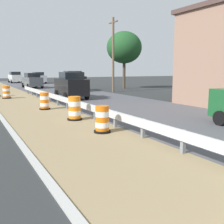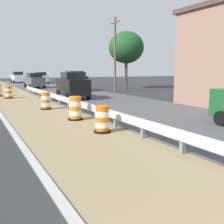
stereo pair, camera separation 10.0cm
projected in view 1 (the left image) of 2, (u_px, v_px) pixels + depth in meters
The scene contains 11 objects.
traffic_barrel_close at pixel (102, 121), 10.30m from camera, with size 0.65×0.65×1.03m.
traffic_barrel_mid at pixel (75, 109), 12.87m from camera, with size 0.72×0.72×1.13m.
traffic_barrel_far at pixel (45, 102), 16.27m from camera, with size 0.65×0.65×1.02m.
traffic_barrel_farther at pixel (7, 93), 22.44m from camera, with size 0.74×0.74×1.04m.
car_lead_near_lane at pixel (15, 77), 48.92m from camera, with size 2.05×4.33×1.99m.
car_trailing_near_lane at pixel (73, 81), 30.24m from camera, with size 2.04×4.09×2.23m.
car_lead_far_lane at pixel (71, 85), 22.29m from camera, with size 2.09×4.17×2.20m.
car_mid_far_lane at pixel (38, 78), 46.63m from camera, with size 2.01×4.53×1.95m.
car_trailing_far_lane at pixel (32, 80), 35.23m from camera, with size 2.05×4.62×1.96m.
utility_pole_mid at pixel (113, 54), 28.25m from camera, with size 0.24×1.80×7.71m.
tree_roadside at pixel (124, 48), 33.27m from camera, with size 4.34×4.34×7.04m.
Camera 1 is at (-2.70, 0.33, 2.40)m, focal length 43.19 mm.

